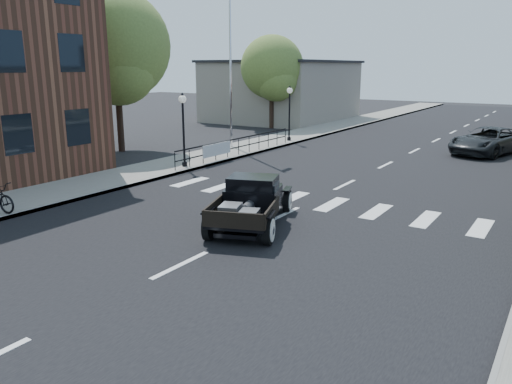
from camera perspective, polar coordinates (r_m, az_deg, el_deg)
The scene contains 14 objects.
ground at distance 14.52m, azimuth -0.79°, elevation -4.62°, with size 120.00×120.00×0.00m, color black.
road at distance 27.91m, azimuth 16.54°, elevation 3.94°, with size 14.00×80.00×0.02m, color black.
road_markings at distance 23.23m, azimuth 12.99°, elevation 2.18°, with size 12.00×60.00×0.06m, color silver, non-canonical shape.
sidewalk_left at distance 31.31m, azimuth 1.44°, elevation 5.69°, with size 3.00×80.00×0.15m, color gray.
low_building_left at distance 45.52m, azimuth 3.04°, elevation 11.38°, with size 10.00×12.00×5.00m, color gray.
railing at distance 26.43m, azimuth -2.00°, elevation 5.38°, with size 0.08×10.00×1.00m, color black, non-canonical shape.
banner at distance 24.82m, azimuth -4.48°, elevation 4.31°, with size 0.04×2.20×0.60m, color silver, non-canonical shape.
lamp_post_b at distance 23.32m, azimuth -8.29°, elevation 7.04°, with size 0.36×0.36×3.39m, color black, non-canonical shape.
lamp_post_c at distance 31.51m, azimuth 3.84°, elevation 8.96°, with size 0.36×0.36×3.39m, color black, non-canonical shape.
flagpole at distance 28.88m, azimuth -2.96°, elevation 16.50°, with size 0.12×0.12×11.43m, color silver.
big_tree_near at distance 29.08m, azimuth -15.63°, elevation 13.06°, with size 5.96×5.96×8.75m, color #566D2E, non-canonical shape.
big_tree_far at distance 39.05m, azimuth 1.83°, elevation 12.44°, with size 4.79×4.79×7.03m, color #566D2E, non-canonical shape.
hotrod_pickup at distance 14.89m, azimuth -0.52°, elevation -1.07°, with size 2.04×4.38×1.52m, color black, non-canonical shape.
second_car at distance 30.08m, azimuth 25.01°, elevation 5.29°, with size 2.41×5.24×1.46m, color black.
Camera 1 is at (7.62, -11.44, 4.66)m, focal length 35.00 mm.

